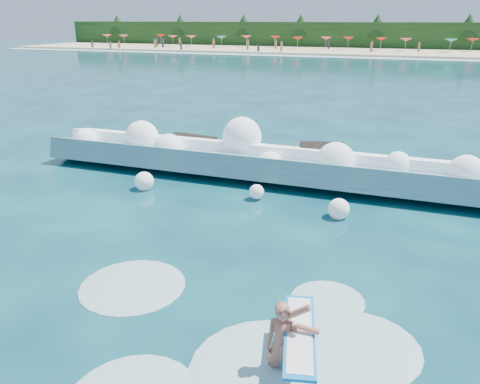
# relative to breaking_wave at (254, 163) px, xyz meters

# --- Properties ---
(ground) EXTENTS (200.00, 200.00, 0.00)m
(ground) POSITION_rel_breaking_wave_xyz_m (-0.28, -6.90, -0.50)
(ground) COLOR #072A3F
(ground) RESTS_ON ground
(beach) EXTENTS (140.00, 20.00, 0.40)m
(beach) POSITION_rel_breaking_wave_xyz_m (-0.28, 71.10, -0.30)
(beach) COLOR tan
(beach) RESTS_ON ground
(wet_band) EXTENTS (140.00, 5.00, 0.08)m
(wet_band) POSITION_rel_breaking_wave_xyz_m (-0.28, 60.10, -0.46)
(wet_band) COLOR silver
(wet_band) RESTS_ON ground
(treeline) EXTENTS (140.00, 4.00, 5.00)m
(treeline) POSITION_rel_breaking_wave_xyz_m (-0.28, 81.10, 2.00)
(treeline) COLOR black
(treeline) RESTS_ON ground
(breaking_wave) EXTENTS (16.75, 2.67, 1.44)m
(breaking_wave) POSITION_rel_breaking_wave_xyz_m (0.00, 0.00, 0.00)
(breaking_wave) COLOR teal
(breaking_wave) RESTS_ON ground
(rock_cluster) EXTENTS (7.86, 3.06, 1.22)m
(rock_cluster) POSITION_rel_breaking_wave_xyz_m (-0.73, 1.06, -0.12)
(rock_cluster) COLOR black
(rock_cluster) RESTS_ON ground
(surfer_with_board) EXTENTS (1.09, 2.82, 1.59)m
(surfer_with_board) POSITION_rel_breaking_wave_xyz_m (3.84, -9.88, 0.08)
(surfer_with_board) COLOR #A75F4E
(surfer_with_board) RESTS_ON ground
(wave_spray) EXTENTS (15.75, 4.67, 2.16)m
(wave_spray) POSITION_rel_breaking_wave_xyz_m (-0.26, -0.08, 0.48)
(wave_spray) COLOR white
(wave_spray) RESTS_ON ground
(surf_foam) EXTENTS (8.71, 5.77, 0.14)m
(surf_foam) POSITION_rel_breaking_wave_xyz_m (2.94, -9.56, -0.50)
(surf_foam) COLOR silver
(surf_foam) RESTS_ON ground
(beach_umbrellas) EXTENTS (111.76, 6.59, 0.50)m
(beach_umbrellas) POSITION_rel_breaking_wave_xyz_m (-0.68, 72.60, 1.75)
(beach_umbrellas) COLOR #CA3B55
(beach_umbrellas) RESTS_ON ground
(beachgoers) EXTENTS (97.70, 13.74, 1.93)m
(beachgoers) POSITION_rel_breaking_wave_xyz_m (3.06, 67.54, 0.55)
(beachgoers) COLOR #3F332D
(beachgoers) RESTS_ON ground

